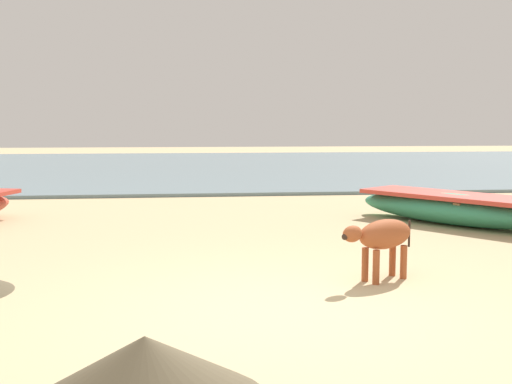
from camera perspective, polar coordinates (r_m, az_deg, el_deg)
The scene contains 5 objects.
ground at distance 5.45m, azimuth 3.15°, elevation -11.42°, with size 80.00×80.00×0.00m, color tan.
sea_water at distance 24.12m, azimuth -4.41°, elevation 2.44°, with size 60.00×20.00×0.08m, color slate.
fishing_boat_1 at distance 10.74m, azimuth 17.95°, elevation -1.39°, with size 2.98×3.51×0.71m.
calf_far_rust at distance 6.66m, azimuth 11.67°, elevation -4.10°, with size 0.95×0.66×0.66m.
debris_pile_0 at distance 3.73m, azimuth -10.23°, elevation -16.32°, with size 1.54×1.54×0.46m, color brown.
Camera 1 is at (-0.88, -5.12, 1.66)m, focal length 43.14 mm.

